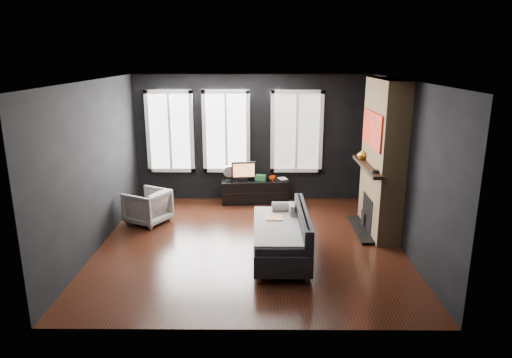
{
  "coord_description": "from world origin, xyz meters",
  "views": [
    {
      "loc": [
        0.16,
        -7.14,
        3.09
      ],
      "look_at": [
        0.1,
        0.3,
        1.05
      ],
      "focal_mm": 32.0,
      "sensor_mm": 36.0,
      "label": 1
    }
  ],
  "objects_px": {
    "mantel_vase": "(363,154)",
    "sofa": "(280,234)",
    "armchair": "(147,205)",
    "monitor": "(244,170)",
    "mug": "(272,178)",
    "media_console": "(255,191)",
    "book": "(279,174)"
  },
  "relations": [
    {
      "from": "monitor",
      "to": "mug",
      "type": "height_order",
      "value": "monitor"
    },
    {
      "from": "armchair",
      "to": "mantel_vase",
      "type": "height_order",
      "value": "mantel_vase"
    },
    {
      "from": "mug",
      "to": "sofa",
      "type": "bearing_deg",
      "value": -88.95
    },
    {
      "from": "monitor",
      "to": "sofa",
      "type": "bearing_deg",
      "value": -82.74
    },
    {
      "from": "armchair",
      "to": "media_console",
      "type": "relative_size",
      "value": 0.5
    },
    {
      "from": "mantel_vase",
      "to": "monitor",
      "type": "bearing_deg",
      "value": 152.51
    },
    {
      "from": "media_console",
      "to": "mug",
      "type": "distance_m",
      "value": 0.49
    },
    {
      "from": "sofa",
      "to": "mantel_vase",
      "type": "height_order",
      "value": "mantel_vase"
    },
    {
      "from": "sofa",
      "to": "armchair",
      "type": "xyz_separation_m",
      "value": [
        -2.44,
        1.5,
        -0.04
      ]
    },
    {
      "from": "mug",
      "to": "mantel_vase",
      "type": "distance_m",
      "value": 2.14
    },
    {
      "from": "sofa",
      "to": "mantel_vase",
      "type": "bearing_deg",
      "value": 45.01
    },
    {
      "from": "book",
      "to": "media_console",
      "type": "bearing_deg",
      "value": -170.93
    },
    {
      "from": "media_console",
      "to": "mantel_vase",
      "type": "xyz_separation_m",
      "value": [
        1.99,
        -1.19,
        1.08
      ]
    },
    {
      "from": "media_console",
      "to": "mantel_vase",
      "type": "height_order",
      "value": "mantel_vase"
    },
    {
      "from": "sofa",
      "to": "media_console",
      "type": "bearing_deg",
      "value": 98.55
    },
    {
      "from": "media_console",
      "to": "book",
      "type": "bearing_deg",
      "value": 3.49
    },
    {
      "from": "book",
      "to": "mantel_vase",
      "type": "bearing_deg",
      "value": -40.73
    },
    {
      "from": "monitor",
      "to": "mug",
      "type": "bearing_deg",
      "value": -5.18
    },
    {
      "from": "monitor",
      "to": "mantel_vase",
      "type": "distance_m",
      "value": 2.58
    },
    {
      "from": "sofa",
      "to": "mug",
      "type": "height_order",
      "value": "sofa"
    },
    {
      "from": "armchair",
      "to": "mantel_vase",
      "type": "xyz_separation_m",
      "value": [
        4.0,
        0.07,
        0.97
      ]
    },
    {
      "from": "mug",
      "to": "book",
      "type": "height_order",
      "value": "book"
    },
    {
      "from": "book",
      "to": "monitor",
      "type": "bearing_deg",
      "value": -171.37
    },
    {
      "from": "sofa",
      "to": "monitor",
      "type": "distance_m",
      "value": 2.83
    },
    {
      "from": "armchair",
      "to": "monitor",
      "type": "distance_m",
      "value": 2.19
    },
    {
      "from": "sofa",
      "to": "armchair",
      "type": "relative_size",
      "value": 2.6
    },
    {
      "from": "mantel_vase",
      "to": "sofa",
      "type": "bearing_deg",
      "value": -134.75
    },
    {
      "from": "armchair",
      "to": "monitor",
      "type": "relative_size",
      "value": 1.34
    },
    {
      "from": "book",
      "to": "sofa",
      "type": "bearing_deg",
      "value": -91.72
    },
    {
      "from": "armchair",
      "to": "mantel_vase",
      "type": "distance_m",
      "value": 4.12
    },
    {
      "from": "sofa",
      "to": "mug",
      "type": "distance_m",
      "value": 2.75
    },
    {
      "from": "sofa",
      "to": "media_console",
      "type": "relative_size",
      "value": 1.29
    }
  ]
}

